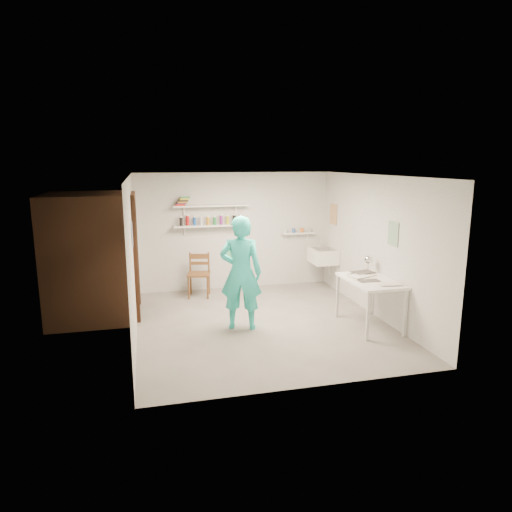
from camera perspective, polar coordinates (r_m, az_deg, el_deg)
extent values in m
cube|color=slate|center=(7.61, 0.73, -8.44)|extent=(4.00, 4.50, 0.02)
cube|color=silver|center=(7.15, 0.78, 10.09)|extent=(4.00, 4.50, 0.02)
cube|color=silver|center=(9.45, -2.70, 3.13)|extent=(4.00, 0.02, 2.40)
cube|color=silver|center=(5.19, 7.07, -4.21)|extent=(4.00, 0.02, 2.40)
cube|color=silver|center=(7.06, -15.24, -0.25)|extent=(0.02, 4.50, 2.40)
cube|color=silver|center=(8.02, 14.79, 1.18)|extent=(0.02, 4.50, 2.40)
cube|color=black|center=(8.13, -14.89, -0.12)|extent=(0.02, 0.90, 2.00)
cube|color=brown|center=(8.16, -19.89, -0.02)|extent=(1.40, 1.50, 2.10)
cube|color=brown|center=(7.98, -15.14, 7.28)|extent=(0.06, 1.05, 0.10)
cube|color=brown|center=(7.64, -14.78, -0.87)|extent=(0.06, 0.10, 2.00)
cube|color=brown|center=(8.62, -14.71, 0.55)|extent=(0.06, 0.10, 2.00)
cube|color=white|center=(9.22, -5.61, 3.81)|extent=(1.50, 0.22, 0.03)
cube|color=white|center=(9.18, -5.66, 6.28)|extent=(1.50, 0.22, 0.03)
cube|color=white|center=(9.73, 5.24, 2.86)|extent=(0.70, 0.14, 0.03)
cube|color=#334C7F|center=(7.05, -15.21, 2.63)|extent=(0.01, 0.28, 0.36)
cube|color=#995933|center=(9.56, 9.64, 5.19)|extent=(0.01, 0.34, 0.42)
cube|color=#3F724C|center=(7.49, 16.76, 2.67)|extent=(0.01, 0.30, 0.38)
cube|color=white|center=(9.51, 8.39, 0.00)|extent=(0.48, 0.60, 0.30)
imported|color=#2AD3C3|center=(7.14, -1.91, -2.12)|extent=(0.76, 0.61, 1.81)
cylinder|color=beige|center=(7.27, -2.77, 0.54)|extent=(0.32, 0.13, 0.33)
cube|color=brown|center=(8.98, -7.16, -2.26)|extent=(0.50, 0.49, 0.91)
cube|color=white|center=(7.57, 13.99, -5.73)|extent=(0.70, 1.17, 0.78)
sphere|color=silver|center=(7.90, 13.88, -0.42)|extent=(0.15, 0.15, 0.15)
cylinder|color=black|center=(9.14, -9.54, 4.26)|extent=(0.06, 0.06, 0.17)
cylinder|color=red|center=(9.15, -8.67, 4.30)|extent=(0.06, 0.06, 0.17)
cylinder|color=blue|center=(9.17, -7.79, 4.34)|extent=(0.06, 0.06, 0.17)
cylinder|color=white|center=(9.18, -6.92, 4.37)|extent=(0.06, 0.06, 0.17)
cylinder|color=orange|center=(9.20, -6.06, 4.41)|extent=(0.06, 0.06, 0.17)
cylinder|color=#268C3F|center=(9.22, -5.19, 4.44)|extent=(0.06, 0.06, 0.17)
cylinder|color=#8C268C|center=(9.24, -4.33, 4.47)|extent=(0.06, 0.06, 0.17)
cylinder|color=gold|center=(9.27, -3.48, 4.50)|extent=(0.06, 0.06, 0.17)
cylinder|color=black|center=(9.29, -2.62, 4.53)|extent=(0.06, 0.06, 0.17)
cylinder|color=red|center=(9.32, -1.78, 4.56)|extent=(0.06, 0.06, 0.17)
cube|color=red|center=(9.11, -9.42, 6.32)|extent=(0.18, 0.14, 0.03)
cube|color=#1933A5|center=(9.11, -9.30, 6.50)|extent=(0.18, 0.14, 0.03)
cube|color=orange|center=(9.11, -9.18, 6.68)|extent=(0.18, 0.14, 0.03)
cube|color=black|center=(9.10, -9.06, 6.86)|extent=(0.18, 0.14, 0.03)
cube|color=yellow|center=(9.10, -8.94, 7.04)|extent=(0.18, 0.14, 0.03)
cube|color=#338C4C|center=(9.10, -8.82, 7.22)|extent=(0.18, 0.14, 0.03)
cylinder|color=silver|center=(9.66, 4.08, 3.17)|extent=(0.07, 0.07, 0.09)
cylinder|color=#335999|center=(9.70, 4.86, 3.20)|extent=(0.07, 0.07, 0.09)
cylinder|color=orange|center=(9.74, 5.63, 3.22)|extent=(0.07, 0.07, 0.09)
cylinder|color=#999999|center=(9.79, 6.39, 3.25)|extent=(0.07, 0.07, 0.09)
cube|color=silver|center=(7.46, 14.14, -2.86)|extent=(0.30, 0.22, 0.00)
cube|color=#4C4742|center=(7.46, 14.14, -2.83)|extent=(0.30, 0.22, 0.00)
cube|color=beige|center=(7.46, 14.14, -2.80)|extent=(0.30, 0.22, 0.00)
cube|color=#383330|center=(7.46, 14.15, -2.77)|extent=(0.30, 0.22, 0.00)
cube|color=silver|center=(7.46, 14.15, -2.74)|extent=(0.30, 0.22, 0.00)
cube|color=silver|center=(7.46, 14.15, -2.71)|extent=(0.30, 0.22, 0.00)
cube|color=#4C4742|center=(7.46, 14.15, -2.68)|extent=(0.30, 0.22, 0.00)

